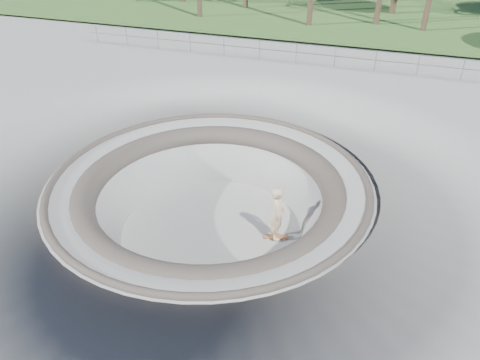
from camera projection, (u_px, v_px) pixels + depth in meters
The scene contains 6 objects.
ground at pixel (210, 181), 14.89m from camera, with size 180.00×180.00×0.00m, color #9E9E99.
skate_bowl at pixel (212, 226), 15.86m from camera, with size 14.00×14.00×4.10m.
distant_hills at pixel (395, 18), 63.45m from camera, with size 103.20×45.00×28.60m.
safety_railing at pixel (296, 53), 24.16m from camera, with size 25.00×0.06×1.03m.
skateboard at pixel (276, 237), 15.40m from camera, with size 0.83×0.43×0.08m.
skater at pixel (277, 213), 14.90m from camera, with size 0.68×0.44×1.86m, color beige.
Camera 1 is at (5.00, -11.63, 7.91)m, focal length 35.00 mm.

